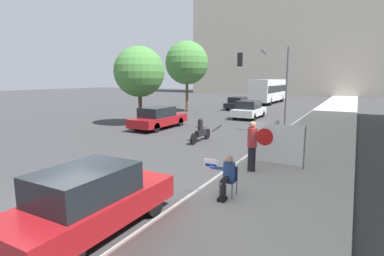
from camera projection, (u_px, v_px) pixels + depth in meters
name	position (u px, v px, depth m)	size (l,w,h in m)	color
ground_plane	(76.00, 209.00, 7.98)	(160.00, 160.00, 0.00)	#38383A
sidewalk_curb	(319.00, 133.00, 18.84)	(4.18, 90.00, 0.13)	#B7B2A8
seated_protester	(227.00, 175.00, 8.43)	(0.96, 0.77, 1.18)	#474C56
jogger_on_sidewalk	(252.00, 146.00, 10.70)	(0.34, 0.34, 1.81)	black
pedestrian_behind	(276.00, 140.00, 12.08)	(0.34, 0.34, 1.69)	black
protest_banner	(276.00, 144.00, 11.36)	(2.10, 0.06, 1.61)	slate
traffic_light_pole	(268.00, 75.00, 18.39)	(3.09, 2.86, 5.19)	slate
parked_car_curbside	(90.00, 200.00, 6.69)	(1.74, 4.15, 1.51)	maroon
car_on_road_nearest	(158.00, 118.00, 20.71)	(1.80, 4.79, 1.49)	maroon
car_on_road_midblock	(249.00, 110.00, 25.93)	(1.87, 4.28, 1.54)	silver
car_on_road_distant	(238.00, 103.00, 33.44)	(1.72, 4.40, 1.40)	black
city_bus_on_road	(269.00, 90.00, 41.44)	(2.50, 10.99, 3.28)	silver
motorcycle_on_road	(201.00, 132.00, 16.37)	(0.28, 2.22, 1.30)	black
street_tree_near_curb	(139.00, 72.00, 21.79)	(3.68, 3.68, 5.76)	brown
street_tree_midblock	(187.00, 63.00, 30.31)	(4.37, 4.37, 7.18)	brown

